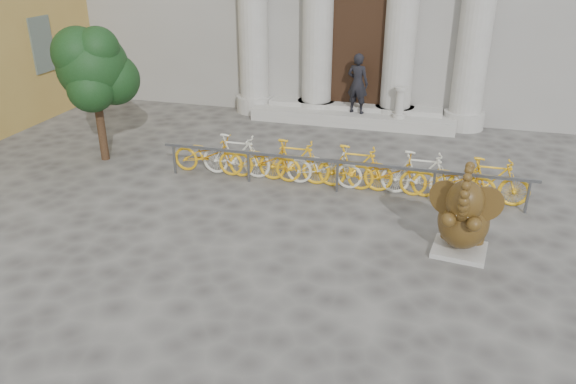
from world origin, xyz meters
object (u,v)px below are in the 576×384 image
(tree, at_px, (94,69))
(bike_rack, at_px, (339,166))
(elephant_statue, at_px, (463,220))
(pedestrian, at_px, (358,83))

(tree, bearing_deg, bike_rack, -0.98)
(elephant_statue, height_order, pedestrian, pedestrian)
(bike_rack, distance_m, pedestrian, 4.76)
(bike_rack, bearing_deg, pedestrian, 94.78)
(elephant_statue, bearing_deg, tree, 171.30)
(tree, bearing_deg, elephant_statue, -15.48)
(elephant_statue, xyz_separation_m, pedestrian, (-2.99, 6.95, 0.57))
(bike_rack, distance_m, tree, 6.18)
(tree, relative_size, pedestrian, 1.88)
(bike_rack, xyz_separation_m, tree, (-5.92, 0.10, 1.77))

